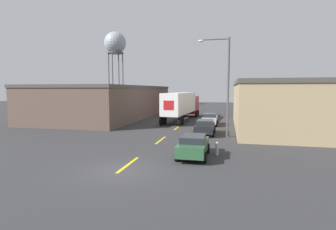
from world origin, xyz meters
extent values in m
plane|color=#333335|center=(0.00, 0.00, 0.00)|extent=(160.00, 160.00, 0.00)
cube|color=gold|center=(0.00, 1.21, 0.00)|extent=(0.20, 3.42, 0.01)
cube|color=gold|center=(0.00, 9.07, 0.00)|extent=(0.20, 3.42, 0.01)
cube|color=gold|center=(0.00, 16.92, 0.00)|extent=(0.20, 3.42, 0.01)
cube|color=brown|center=(-13.30, 26.94, 2.37)|extent=(13.18, 28.45, 4.73)
cube|color=#4C4742|center=(-13.30, 26.94, 4.93)|extent=(13.38, 28.65, 0.40)
cube|color=tan|center=(11.06, 19.12, 2.54)|extent=(8.70, 19.99, 5.07)
cube|color=#4C4742|center=(11.06, 19.12, 5.27)|extent=(8.90, 20.19, 0.40)
cube|color=#B21919|center=(-0.30, 30.15, 1.98)|extent=(2.48, 3.34, 2.88)
cube|color=white|center=(-0.81, 22.89, 2.63)|extent=(3.12, 10.91, 2.88)
cube|color=red|center=(-1.18, 17.50, 2.63)|extent=(1.31, 0.12, 1.15)
cylinder|color=black|center=(0.91, 30.47, 0.54)|extent=(0.36, 1.11, 1.09)
cylinder|color=black|center=(-1.46, 30.63, 0.54)|extent=(0.36, 1.11, 1.09)
cylinder|color=black|center=(0.83, 29.20, 0.54)|extent=(0.36, 1.11, 1.09)
cylinder|color=black|center=(-1.55, 29.36, 0.54)|extent=(0.36, 1.11, 1.09)
cylinder|color=black|center=(0.16, 19.63, 0.54)|extent=(0.36, 1.11, 1.09)
cylinder|color=black|center=(-2.22, 19.79, 0.54)|extent=(0.36, 1.11, 1.09)
cylinder|color=black|center=(0.06, 18.23, 0.54)|extent=(0.36, 1.11, 1.09)
cylinder|color=black|center=(-2.31, 18.40, 0.54)|extent=(0.36, 1.11, 1.09)
cube|color=#2D5B38|center=(3.63, 3.92, 0.71)|extent=(1.76, 4.22, 0.72)
cube|color=#23282D|center=(3.63, 3.79, 1.28)|extent=(1.55, 2.19, 0.42)
cylinder|color=black|center=(4.51, 5.23, 0.35)|extent=(0.22, 0.70, 0.70)
cylinder|color=black|center=(2.75, 5.23, 0.35)|extent=(0.22, 0.70, 0.70)
cylinder|color=black|center=(4.51, 2.61, 0.35)|extent=(0.22, 0.70, 0.70)
cylinder|color=black|center=(2.75, 2.61, 0.35)|extent=(0.22, 0.70, 0.70)
cube|color=black|center=(3.63, 12.98, 0.71)|extent=(1.76, 4.22, 0.72)
cube|color=#23282D|center=(3.63, 12.86, 1.28)|extent=(1.55, 2.19, 0.42)
cylinder|color=black|center=(4.51, 14.29, 0.35)|extent=(0.22, 0.70, 0.70)
cylinder|color=black|center=(2.75, 14.29, 0.35)|extent=(0.22, 0.70, 0.70)
cylinder|color=black|center=(4.51, 11.68, 0.35)|extent=(0.22, 0.70, 0.70)
cylinder|color=black|center=(2.75, 11.68, 0.35)|extent=(0.22, 0.70, 0.70)
cube|color=#B2B2B7|center=(3.63, 20.21, 0.71)|extent=(1.76, 4.22, 0.72)
cube|color=#23282D|center=(3.63, 20.08, 1.28)|extent=(1.55, 2.19, 0.42)
cylinder|color=black|center=(4.51, 21.52, 0.35)|extent=(0.22, 0.70, 0.70)
cylinder|color=black|center=(2.75, 21.52, 0.35)|extent=(0.22, 0.70, 0.70)
cylinder|color=black|center=(4.51, 18.90, 0.35)|extent=(0.22, 0.70, 0.70)
cylinder|color=black|center=(2.75, 18.90, 0.35)|extent=(0.22, 0.70, 0.70)
cylinder|color=#47474C|center=(-22.24, 53.95, 7.29)|extent=(0.28, 0.28, 14.59)
cylinder|color=#47474C|center=(-24.30, 56.01, 7.29)|extent=(0.28, 0.28, 14.59)
cylinder|color=#47474C|center=(-26.36, 53.95, 7.29)|extent=(0.28, 0.28, 14.59)
cylinder|color=#47474C|center=(-24.30, 51.89, 7.29)|extent=(0.28, 0.28, 14.59)
cylinder|color=#4C4C51|center=(-24.30, 53.95, 14.39)|extent=(4.40, 4.40, 0.30)
sphere|color=#939EA8|center=(-24.30, 53.95, 17.09)|extent=(5.88, 5.88, 5.88)
cylinder|color=#4C4C51|center=(5.81, 11.99, 4.68)|extent=(0.20, 0.20, 9.36)
cylinder|color=#4C4C51|center=(4.51, 11.99, 9.21)|extent=(2.61, 0.11, 0.11)
ellipsoid|color=silver|center=(3.21, 11.99, 9.11)|extent=(0.56, 0.32, 0.22)
cylinder|color=silver|center=(5.16, 4.82, 0.38)|extent=(0.22, 0.22, 0.77)
sphere|color=silver|center=(5.16, 4.82, 0.83)|extent=(0.20, 0.20, 0.20)
camera|label=1|loc=(5.83, -13.39, 4.56)|focal=28.00mm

